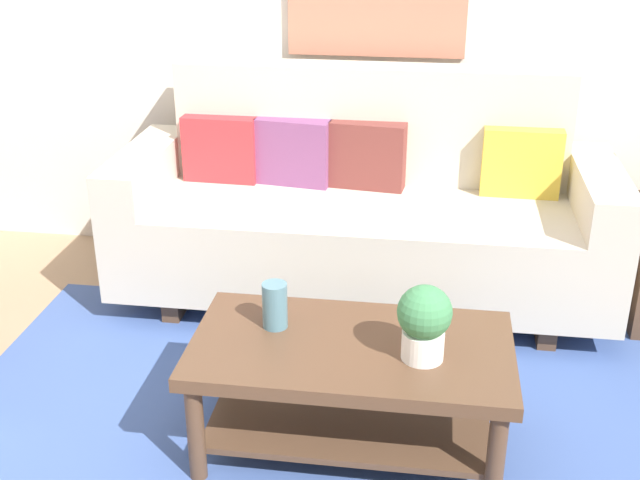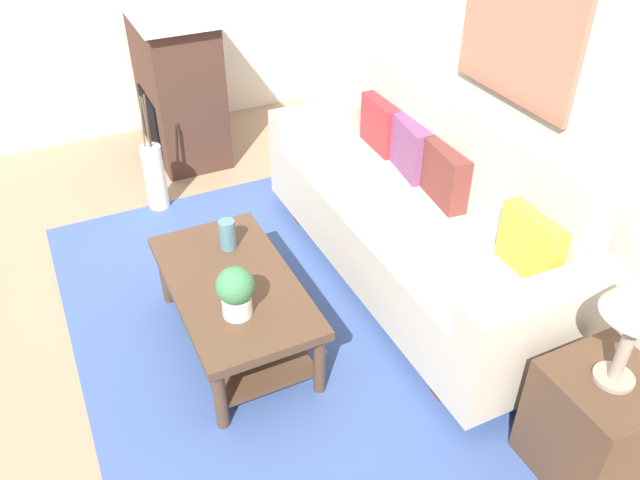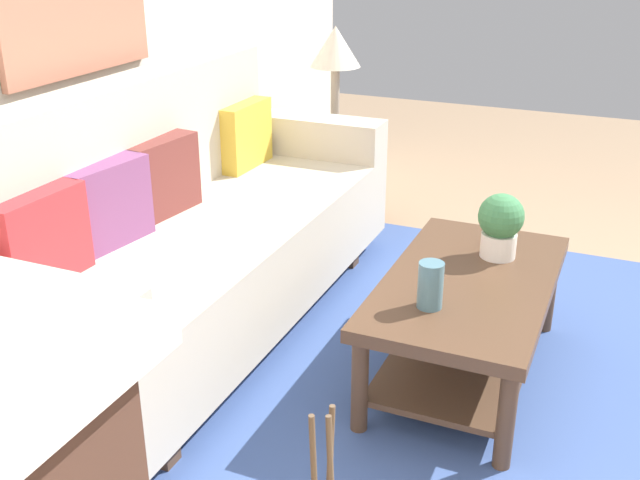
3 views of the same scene
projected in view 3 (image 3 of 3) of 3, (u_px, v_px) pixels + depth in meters
The scene contains 13 objects.
ground_plane at pixel (559, 409), 2.81m from camera, with size 9.50×9.50×0.00m, color #9E7F60.
wall_back at pixel (61, 5), 3.04m from camera, with size 5.50×0.10×2.70m, color silver.
area_rug at pixel (428, 378), 2.99m from camera, with size 2.95×1.86×0.01m, color #3D5693.
couch at pixel (191, 236), 3.21m from camera, with size 2.29×0.84×1.08m.
throw_pillow_crimson at pixel (40, 239), 2.55m from camera, with size 0.36×0.12×0.32m, color red.
throw_pillow_plum at pixel (107, 204), 2.86m from camera, with size 0.36×0.12×0.32m, color #7A4270.
throw_pillow_maroon at pixel (162, 177), 3.16m from camera, with size 0.36×0.12×0.32m, color brown.
throw_pillow_mustard at pixel (244, 135), 3.77m from camera, with size 0.36×0.12×0.32m, color gold.
coffee_table at pixel (467, 305), 2.89m from camera, with size 1.10×0.60×0.43m.
tabletop_vase at pixel (430, 285), 2.60m from camera, with size 0.09×0.09×0.17m, color slate.
potted_plant_tabletop at pixel (500, 224), 2.97m from camera, with size 0.18×0.18×0.26m.
side_table at pixel (334, 174), 4.47m from camera, with size 0.44×0.44×0.56m, color #513826.
table_lamp at pixel (335, 51), 4.19m from camera, with size 0.28×0.28×0.57m.
Camera 3 is at (-2.50, -0.11, 1.68)m, focal length 42.65 mm.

